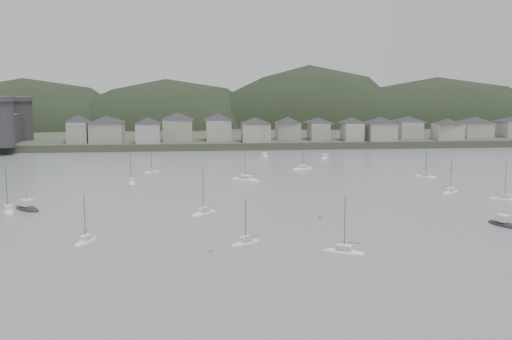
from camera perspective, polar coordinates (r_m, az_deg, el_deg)
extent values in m
plane|color=slate|center=(92.25, 4.64, -10.60)|extent=(900.00, 900.00, 0.00)
cube|color=#383D2D|center=(382.14, -3.24, 4.19)|extent=(900.00, 250.00, 3.00)
ellipsoid|color=black|center=(372.28, -20.38, 1.76)|extent=(138.98, 92.48, 81.13)
ellipsoid|color=black|center=(361.22, -8.20, 2.04)|extent=(132.08, 90.41, 79.74)
ellipsoid|color=black|center=(367.28, 4.85, 1.78)|extent=(133.88, 88.37, 101.41)
ellipsoid|color=black|center=(383.14, 16.15, 2.11)|extent=(165.81, 81.78, 82.55)
cylinder|color=#333335|center=(263.64, -22.45, 3.91)|extent=(10.00, 10.00, 18.00)
cylinder|color=#333335|center=(290.53, -20.87, 4.27)|extent=(10.00, 10.00, 17.00)
cube|color=#333335|center=(277.25, -21.59, 3.53)|extent=(3.50, 30.00, 12.00)
cube|color=#A4A196|center=(273.14, -16.00, 3.38)|extent=(8.34, 12.91, 8.59)
pyramid|color=#28272C|center=(272.72, -16.05, 4.59)|extent=(15.78, 15.78, 3.01)
cube|color=#A4A196|center=(270.66, -13.59, 3.40)|extent=(13.68, 13.35, 8.36)
pyramid|color=#28272C|center=(270.24, -13.63, 4.59)|extent=(20.07, 20.07, 2.93)
cube|color=#9E9C94|center=(263.52, -9.91, 3.35)|extent=(9.78, 10.20, 8.08)
pyramid|color=#28272C|center=(263.10, -9.94, 4.53)|extent=(14.83, 14.83, 2.83)
cube|color=#A4A196|center=(272.43, -7.23, 3.68)|extent=(12.59, 13.33, 9.09)
pyramid|color=#28272C|center=(271.99, -7.26, 4.97)|extent=(19.24, 19.24, 3.18)
cube|color=#9E9C94|center=(270.98, -3.48, 3.68)|extent=(10.74, 12.17, 8.87)
pyramid|color=#28272C|center=(270.54, -3.49, 4.94)|extent=(17.01, 17.01, 3.10)
cube|color=#A4A196|center=(265.55, -0.03, 3.47)|extent=(11.63, 12.09, 7.69)
pyramid|color=#28272C|center=(265.14, -0.03, 4.59)|extent=(17.61, 17.61, 2.69)
cube|color=#A4A196|center=(276.01, 2.97, 3.62)|extent=(10.37, 9.35, 7.44)
pyramid|color=#28272C|center=(275.63, 2.97, 4.66)|extent=(14.65, 14.65, 2.60)
cube|color=#A4A196|center=(275.98, 5.79, 3.57)|extent=(8.24, 12.20, 7.22)
pyramid|color=#28272C|center=(275.61, 5.81, 4.58)|extent=(15.17, 15.17, 2.53)
cube|color=#9E9C94|center=(273.97, 8.86, 3.50)|extent=(8.06, 10.91, 7.46)
pyramid|color=#28272C|center=(273.59, 8.88, 4.55)|extent=(14.08, 14.08, 2.61)
cube|color=#A4A196|center=(275.87, 11.42, 3.49)|extent=(11.73, 11.78, 7.66)
pyramid|color=#28272C|center=(275.48, 11.45, 4.56)|extent=(17.46, 17.46, 2.68)
cube|color=#9E9C94|center=(290.15, 13.85, 3.62)|extent=(10.19, 13.02, 7.33)
pyramid|color=#28272C|center=(289.79, 13.88, 4.59)|extent=(17.23, 17.23, 2.57)
cube|color=#9E9C94|center=(287.32, 17.24, 3.39)|extent=(11.70, 9.81, 6.88)
pyramid|color=#28272C|center=(286.97, 17.28, 4.31)|extent=(15.97, 15.97, 2.41)
cube|color=#9E9C94|center=(302.21, 19.54, 3.53)|extent=(12.83, 12.48, 7.00)
pyramid|color=#28272C|center=(301.88, 19.59, 4.42)|extent=(18.79, 18.79, 2.45)
cube|color=#9E9C94|center=(310.89, 22.57, 3.49)|extent=(11.07, 13.50, 6.97)
ellipsoid|color=silver|center=(195.88, 15.36, -0.64)|extent=(7.26, 6.21, 1.46)
cube|color=silver|center=(195.72, 15.37, -0.34)|extent=(3.01, 2.81, 0.70)
cylinder|color=#3F3F42|center=(195.21, 15.41, 0.72)|extent=(0.12, 0.12, 9.12)
cylinder|color=#3F3F42|center=(194.55, 15.17, -0.22)|extent=(2.70, 2.03, 0.10)
ellipsoid|color=silver|center=(235.72, 6.37, 1.12)|extent=(5.15, 8.24, 1.57)
cube|color=silver|center=(235.59, 6.38, 1.38)|extent=(2.59, 3.19, 0.70)
cylinder|color=#3F3F42|center=(235.13, 6.40, 2.34)|extent=(0.12, 0.12, 9.82)
cylinder|color=#3F3F42|center=(236.70, 6.20, 1.55)|extent=(1.35, 3.34, 0.10)
ellipsoid|color=silver|center=(119.19, -15.44, -6.44)|extent=(4.75, 7.48, 1.43)
cube|color=silver|center=(118.94, -15.46, -5.97)|extent=(2.38, 2.90, 0.70)
cylinder|color=#3F3F42|center=(118.11, -15.53, -4.27)|extent=(0.12, 0.12, 8.93)
cylinder|color=#3F3F42|center=(120.03, -15.59, -5.57)|extent=(1.27, 3.03, 0.10)
ellipsoid|color=silver|center=(239.10, 0.74, 1.27)|extent=(3.55, 8.97, 1.75)
cube|color=silver|center=(238.96, 0.75, 1.55)|extent=(2.19, 3.22, 0.70)
cylinder|color=#3F3F42|center=(238.46, 0.75, 2.61)|extent=(0.12, 0.12, 10.95)
cylinder|color=#3F3F42|center=(240.46, 0.74, 1.73)|extent=(0.44, 3.94, 0.10)
ellipsoid|color=silver|center=(109.27, 8.13, -7.58)|extent=(8.03, 5.93, 1.56)
cube|color=silver|center=(108.98, 8.14, -7.03)|extent=(3.21, 2.81, 0.70)
cylinder|color=#3F3F42|center=(107.99, 8.18, -5.02)|extent=(0.12, 0.12, 9.74)
cylinder|color=#3F3F42|center=(109.75, 8.69, -6.63)|extent=(3.12, 1.77, 0.10)
ellipsoid|color=silver|center=(151.44, -21.89, -3.58)|extent=(5.67, 8.75, 1.67)
cube|color=silver|center=(151.22, -21.92, -3.16)|extent=(2.82, 3.41, 0.70)
cylinder|color=#3F3F42|center=(150.46, -22.01, -1.58)|extent=(0.12, 0.12, 10.45)
cylinder|color=#3F3F42|center=(149.97, -22.29, -3.06)|extent=(1.53, 3.52, 0.10)
ellipsoid|color=silver|center=(201.35, -9.59, -0.21)|extent=(6.04, 6.03, 1.29)
cube|color=silver|center=(201.21, -9.60, 0.05)|extent=(2.61, 2.61, 0.70)
cylinder|color=#3F3F42|center=(200.76, -9.62, 0.97)|extent=(0.12, 0.12, 8.08)
cylinder|color=#3F3F42|center=(200.26, -9.38, 0.18)|extent=(2.13, 2.12, 0.10)
ellipsoid|color=silver|center=(171.08, 17.49, -2.03)|extent=(7.16, 6.29, 1.45)
cube|color=silver|center=(170.91, 17.51, -1.69)|extent=(2.99, 2.82, 0.70)
cylinder|color=#3F3F42|center=(170.32, 17.56, -0.48)|extent=(0.12, 0.12, 9.08)
cylinder|color=#3F3F42|center=(171.14, 17.09, -1.47)|extent=(2.64, 2.08, 0.10)
ellipsoid|color=silver|center=(205.51, 4.32, 0.06)|extent=(8.52, 5.45, 1.63)
cube|color=silver|center=(205.35, 4.32, 0.37)|extent=(3.31, 2.72, 0.70)
cylinder|color=#3F3F42|center=(204.80, 4.33, 1.51)|extent=(0.12, 0.12, 10.16)
cylinder|color=#3F3F42|center=(205.57, 3.92, 0.53)|extent=(3.43, 1.46, 0.10)
ellipsoid|color=silver|center=(114.02, -0.98, -6.81)|extent=(6.64, 5.31, 1.31)
cube|color=silver|center=(113.77, -0.98, -6.34)|extent=(2.71, 2.45, 0.70)
cylinder|color=#3F3F42|center=(112.97, -0.98, -4.73)|extent=(0.12, 0.12, 8.18)
cylinder|color=#3F3F42|center=(113.10, -0.45, -6.14)|extent=(2.53, 1.68, 0.10)
ellipsoid|color=silver|center=(181.45, -11.46, -1.22)|extent=(4.42, 8.20, 1.56)
cube|color=silver|center=(181.27, -11.47, -0.88)|extent=(2.36, 3.09, 0.70)
cylinder|color=#3F3F42|center=(180.68, -11.51, 0.36)|extent=(0.12, 0.12, 9.78)
cylinder|color=#3F3F42|center=(179.88, -11.64, -0.78)|extent=(1.00, 3.43, 0.10)
ellipsoid|color=silver|center=(165.83, 21.93, -2.58)|extent=(7.66, 5.68, 1.49)
cube|color=silver|center=(165.64, 21.95, -2.22)|extent=(3.07, 2.69, 0.70)
cylinder|color=#3F3F42|center=(165.03, 22.03, -0.94)|extent=(0.12, 0.12, 9.29)
cylinder|color=#3F3F42|center=(164.45, 21.71, -2.09)|extent=(2.98, 1.71, 0.10)
ellipsoid|color=silver|center=(138.73, -4.87, -4.06)|extent=(7.22, 7.63, 1.59)
cube|color=silver|center=(138.50, -4.88, -3.62)|extent=(3.17, 3.25, 0.70)
cylinder|color=#3F3F42|center=(137.71, -4.90, -1.98)|extent=(0.12, 0.12, 9.96)
cylinder|color=#3F3F42|center=(137.35, -4.47, -3.48)|extent=(2.47, 2.73, 0.10)
ellipsoid|color=silver|center=(183.10, -0.99, -0.96)|extent=(9.87, 8.50, 1.99)
cube|color=silver|center=(182.89, -1.00, -0.56)|extent=(4.10, 3.83, 0.70)
cylinder|color=#3F3F42|center=(182.16, -1.00, 1.02)|extent=(0.12, 0.12, 12.43)
cylinder|color=#3F3F42|center=(183.97, -0.58, -0.33)|extent=(3.65, 2.75, 0.10)
ellipsoid|color=black|center=(137.65, 21.82, -4.75)|extent=(5.27, 8.34, 1.73)
cube|color=silver|center=(137.33, 21.85, -4.13)|extent=(2.85, 2.95, 1.40)
cylinder|color=#3F3F42|center=(137.15, 21.87, -3.77)|extent=(0.10, 0.10, 1.20)
ellipsoid|color=black|center=(152.30, -20.35, -3.43)|extent=(8.28, 8.52, 1.92)
cube|color=silver|center=(151.99, -20.38, -2.84)|extent=(3.58, 3.59, 1.40)
cylinder|color=#3F3F42|center=(151.82, -20.40, -2.51)|extent=(0.10, 0.10, 1.20)
sphere|color=#C08840|center=(109.44, -4.21, -7.43)|extent=(0.70, 0.70, 0.70)
sphere|color=#C08840|center=(135.63, 5.96, -4.32)|extent=(0.70, 0.70, 0.70)
sphere|color=#C08840|center=(211.66, -20.47, -0.18)|extent=(0.70, 0.70, 0.70)
sphere|color=#C08840|center=(215.04, 17.63, 0.08)|extent=(0.70, 0.70, 0.70)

